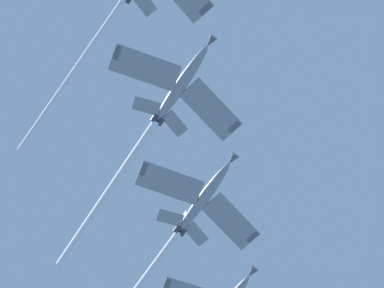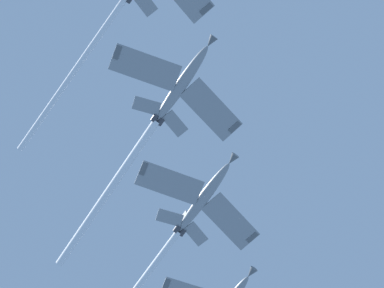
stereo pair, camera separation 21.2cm
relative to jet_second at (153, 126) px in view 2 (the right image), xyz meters
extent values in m
cube|color=#595E60|center=(-1.32, -16.25, 4.61)|extent=(1.29, 1.91, 0.55)
cube|color=gray|center=(-8.84, -13.35, 3.66)|extent=(4.02, 3.14, 0.58)
cylinder|color=white|center=(-12.64, -0.96, 0.44)|extent=(3.66, 23.72, 6.57)
ellipsoid|color=gray|center=(0.59, -6.63, 1.58)|extent=(2.66, 12.09, 4.08)
cone|color=#595E60|center=(1.17, -13.12, 3.12)|extent=(1.36, 1.93, 1.54)
ellipsoid|color=black|center=(0.76, -8.53, 2.65)|extent=(1.26, 3.01, 1.52)
cube|color=gray|center=(5.80, -5.40, 1.30)|extent=(9.67, 6.30, 1.02)
cube|color=#595E60|center=(9.86, -4.72, 1.35)|extent=(1.24, 1.91, 0.53)
cube|color=gray|center=(-4.75, -6.35, 1.30)|extent=(9.44, 4.90, 1.02)
cube|color=#595E60|center=(-8.87, -6.39, 1.35)|extent=(0.97, 1.87, 0.53)
cube|color=gray|center=(2.43, -1.58, 0.44)|extent=(4.01, 3.06, 0.57)
cube|color=gray|center=(-2.11, -1.98, 0.44)|extent=(3.91, 2.55, 0.57)
cube|color=#595E60|center=(0.15, -1.65, 1.84)|extent=(0.44, 2.98, 3.28)
cylinder|color=#38383D|center=(0.54, -0.99, 0.15)|extent=(0.90, 1.22, 1.01)
cylinder|color=#38383D|center=(-0.36, -1.07, 0.15)|extent=(0.90, 1.22, 1.01)
cylinder|color=white|center=(-0.97, 10.90, -2.67)|extent=(3.20, 23.81, 6.61)
ellipsoid|color=gray|center=(11.41, 6.13, -0.28)|extent=(2.93, 12.10, 4.00)
cone|color=#595E60|center=(12.14, -0.36, 1.21)|extent=(1.40, 1.95, 1.53)
ellipsoid|color=black|center=(11.62, 4.23, 0.77)|extent=(1.32, 3.02, 1.50)
cube|color=gray|center=(16.59, 7.48, -0.56)|extent=(9.67, 6.47, 1.00)
cube|color=#595E60|center=(20.63, 8.26, -0.51)|extent=(1.28, 1.91, 0.52)
cube|color=gray|center=(6.06, 6.30, -0.56)|extent=(9.39, 4.71, 1.00)
cube|color=#595E60|center=(1.95, 6.15, -0.51)|extent=(0.93, 1.86, 0.52)
cube|color=gray|center=(13.13, 11.23, -1.40)|extent=(4.02, 3.12, 0.56)
cube|color=gray|center=(8.60, 10.72, -1.40)|extent=(3.89, 2.48, 0.56)
cube|color=#595E60|center=(10.85, 11.10, 0.01)|extent=(0.51, 2.97, 3.26)
cylinder|color=#38383D|center=(11.23, 11.78, -1.67)|extent=(0.92, 1.24, 1.00)
cylinder|color=#38383D|center=(10.33, 11.68, -1.67)|extent=(0.92, 1.24, 1.00)
cone|color=#595E60|center=(23.14, 12.77, -1.89)|extent=(1.35, 1.92, 1.53)
cube|color=#595E60|center=(13.14, 19.56, -3.61)|extent=(0.98, 1.87, 0.52)
camera|label=1|loc=(-22.76, -49.92, -105.95)|focal=83.99mm
camera|label=2|loc=(-22.94, -49.81, -105.95)|focal=83.99mm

